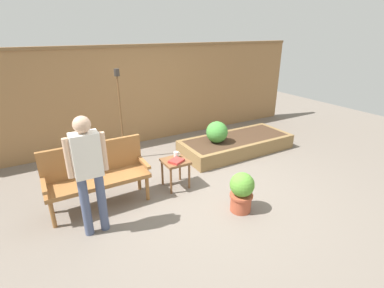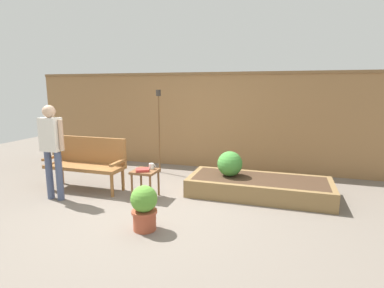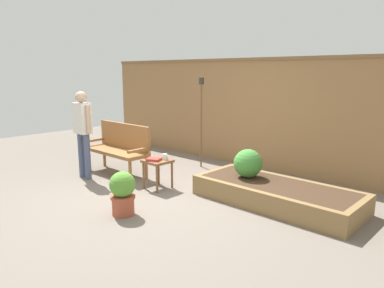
{
  "view_description": "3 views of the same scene",
  "coord_description": "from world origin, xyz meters",
  "px_view_note": "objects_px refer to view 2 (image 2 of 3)",
  "views": [
    {
      "loc": [
        -2.13,
        -3.4,
        2.45
      ],
      "look_at": [
        0.22,
        0.67,
        0.54
      ],
      "focal_mm": 26.54,
      "sensor_mm": 36.0,
      "label": 1
    },
    {
      "loc": [
        1.92,
        -4.13,
        1.85
      ],
      "look_at": [
        0.32,
        0.98,
        0.84
      ],
      "focal_mm": 28.67,
      "sensor_mm": 36.0,
      "label": 2
    },
    {
      "loc": [
        4.05,
        -3.5,
        1.9
      ],
      "look_at": [
        0.25,
        0.57,
        0.79
      ],
      "focal_mm": 34.05,
      "sensor_mm": 36.0,
      "label": 3
    }
  ],
  "objects_px": {
    "shrub_near_bench": "(230,164)",
    "person_by_bench": "(52,144)",
    "cup_on_table": "(152,166)",
    "potted_boxwood": "(144,207)",
    "garden_bench": "(88,159)",
    "book_on_table": "(143,170)",
    "side_table": "(145,175)",
    "tiki_torch": "(159,117)"
  },
  "relations": [
    {
      "from": "shrub_near_bench",
      "to": "person_by_bench",
      "type": "xyz_separation_m",
      "value": [
        -2.69,
        -1.2,
        0.41
      ]
    },
    {
      "from": "cup_on_table",
      "to": "person_by_bench",
      "type": "relative_size",
      "value": 0.08
    },
    {
      "from": "shrub_near_bench",
      "to": "cup_on_table",
      "type": "bearing_deg",
      "value": -154.11
    },
    {
      "from": "shrub_near_bench",
      "to": "person_by_bench",
      "type": "bearing_deg",
      "value": -155.99
    },
    {
      "from": "potted_boxwood",
      "to": "person_by_bench",
      "type": "height_order",
      "value": "person_by_bench"
    },
    {
      "from": "garden_bench",
      "to": "book_on_table",
      "type": "bearing_deg",
      "value": -9.47
    },
    {
      "from": "garden_bench",
      "to": "side_table",
      "type": "relative_size",
      "value": 3.0
    },
    {
      "from": "cup_on_table",
      "to": "book_on_table",
      "type": "xyz_separation_m",
      "value": [
        -0.09,
        -0.17,
        -0.03
      ]
    },
    {
      "from": "cup_on_table",
      "to": "person_by_bench",
      "type": "xyz_separation_m",
      "value": [
        -1.47,
        -0.61,
        0.41
      ]
    },
    {
      "from": "person_by_bench",
      "to": "garden_bench",
      "type": "bearing_deg",
      "value": 73.85
    },
    {
      "from": "side_table",
      "to": "person_by_bench",
      "type": "height_order",
      "value": "person_by_bench"
    },
    {
      "from": "potted_boxwood",
      "to": "shrub_near_bench",
      "type": "distance_m",
      "value": 1.95
    },
    {
      "from": "cup_on_table",
      "to": "tiki_torch",
      "type": "height_order",
      "value": "tiki_torch"
    },
    {
      "from": "book_on_table",
      "to": "person_by_bench",
      "type": "relative_size",
      "value": 0.14
    },
    {
      "from": "garden_bench",
      "to": "tiki_torch",
      "type": "distance_m",
      "value": 1.74
    },
    {
      "from": "potted_boxwood",
      "to": "side_table",
      "type": "bearing_deg",
      "value": 115.18
    },
    {
      "from": "side_table",
      "to": "book_on_table",
      "type": "bearing_deg",
      "value": -102.22
    },
    {
      "from": "shrub_near_bench",
      "to": "garden_bench",
      "type": "bearing_deg",
      "value": -167.42
    },
    {
      "from": "potted_boxwood",
      "to": "shrub_near_bench",
      "type": "bearing_deg",
      "value": 65.93
    },
    {
      "from": "side_table",
      "to": "person_by_bench",
      "type": "bearing_deg",
      "value": -160.13
    },
    {
      "from": "shrub_near_bench",
      "to": "tiki_torch",
      "type": "height_order",
      "value": "tiki_torch"
    },
    {
      "from": "cup_on_table",
      "to": "potted_boxwood",
      "type": "height_order",
      "value": "potted_boxwood"
    },
    {
      "from": "book_on_table",
      "to": "potted_boxwood",
      "type": "height_order",
      "value": "potted_boxwood"
    },
    {
      "from": "garden_bench",
      "to": "potted_boxwood",
      "type": "bearing_deg",
      "value": -35.08
    },
    {
      "from": "garden_bench",
      "to": "shrub_near_bench",
      "type": "relative_size",
      "value": 3.28
    },
    {
      "from": "garden_bench",
      "to": "tiki_torch",
      "type": "relative_size",
      "value": 0.81
    },
    {
      "from": "tiki_torch",
      "to": "person_by_bench",
      "type": "xyz_separation_m",
      "value": [
        -1.01,
        -2.02,
        -0.28
      ]
    },
    {
      "from": "person_by_bench",
      "to": "potted_boxwood",
      "type": "bearing_deg",
      "value": -16.58
    },
    {
      "from": "book_on_table",
      "to": "person_by_bench",
      "type": "distance_m",
      "value": 1.52
    },
    {
      "from": "tiki_torch",
      "to": "person_by_bench",
      "type": "bearing_deg",
      "value": -116.44
    },
    {
      "from": "book_on_table",
      "to": "shrub_near_bench",
      "type": "bearing_deg",
      "value": 3.2
    },
    {
      "from": "person_by_bench",
      "to": "shrub_near_bench",
      "type": "bearing_deg",
      "value": 24.01
    },
    {
      "from": "cup_on_table",
      "to": "potted_boxwood",
      "type": "xyz_separation_m",
      "value": [
        0.43,
        -1.17,
        -0.21
      ]
    },
    {
      "from": "side_table",
      "to": "shrub_near_bench",
      "type": "distance_m",
      "value": 1.47
    },
    {
      "from": "tiki_torch",
      "to": "book_on_table",
      "type": "bearing_deg",
      "value": -76.47
    },
    {
      "from": "side_table",
      "to": "garden_bench",
      "type": "bearing_deg",
      "value": 173.7
    },
    {
      "from": "cup_on_table",
      "to": "potted_boxwood",
      "type": "relative_size",
      "value": 0.2
    },
    {
      "from": "tiki_torch",
      "to": "side_table",
      "type": "bearing_deg",
      "value": -75.39
    },
    {
      "from": "garden_bench",
      "to": "shrub_near_bench",
      "type": "distance_m",
      "value": 2.57
    },
    {
      "from": "shrub_near_bench",
      "to": "tiki_torch",
      "type": "distance_m",
      "value": 2.0
    },
    {
      "from": "garden_bench",
      "to": "cup_on_table",
      "type": "xyz_separation_m",
      "value": [
        1.29,
        -0.03,
        -0.02
      ]
    },
    {
      "from": "side_table",
      "to": "potted_boxwood",
      "type": "bearing_deg",
      "value": -64.82
    }
  ]
}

